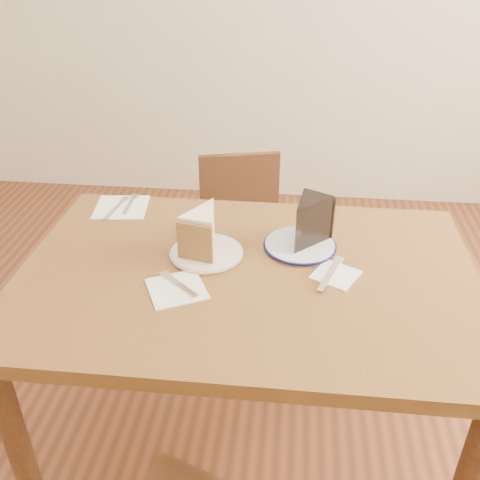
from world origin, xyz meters
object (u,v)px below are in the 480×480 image
Objects in this scene: chair_far at (243,244)px; carrot_cake at (205,230)px; plate_cream at (207,253)px; chocolate_cake at (306,225)px; table at (247,301)px; plate_navy at (300,245)px.

chair_far is 0.69m from carrot_cake.
chocolate_cake is at bearing 14.46° from plate_cream.
plate_cream reaches higher than chair_far.
plate_navy is at bearing 44.98° from table.
plate_cream reaches higher than table.
plate_navy is 0.27m from carrot_cake.
plate_cream is 1.44× the size of carrot_cake.
table is 6.15× the size of plate_navy.
plate_cream is 1.47× the size of chocolate_cake.
carrot_cake is 0.28m from chocolate_cake.
chair_far is 0.66m from plate_navy.
chocolate_cake is at bearing 21.66° from carrot_cake.
plate_cream is at bearing 72.61° from chair_far.
carrot_cake is (-0.26, -0.04, 0.06)m from plate_navy.
chocolate_cake reaches higher than chair_far.
plate_navy is 1.45× the size of carrot_cake.
table is 8.93× the size of carrot_cake.
plate_navy is 0.07m from chocolate_cake.
carrot_cake is (-0.01, 0.02, 0.06)m from plate_cream.
chocolate_cake is (0.23, -0.53, 0.40)m from chair_far.
plate_cream and plate_navy have the same top height.
carrot_cake is at bearing -170.74° from plate_navy.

